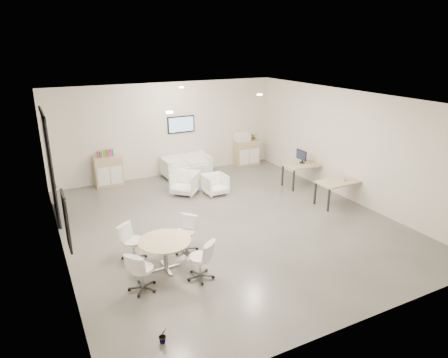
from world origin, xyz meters
TOP-DOWN VIEW (x-y plane):
  - room_shell at (0.00, 0.00)m, footprint 9.60×10.60m
  - glass_door at (-3.95, 2.51)m, footprint 0.09×1.90m
  - artwork at (-3.97, -1.60)m, footprint 0.05×0.54m
  - wall_tv at (0.50, 4.46)m, footprint 0.98×0.06m
  - ceiling_spots at (-0.20, 0.83)m, footprint 3.14×4.14m
  - sideboard_left at (-2.15, 4.25)m, footprint 0.88×0.45m
  - sideboard_right at (3.04, 4.25)m, footprint 0.94×0.46m
  - books at (-2.19, 4.25)m, footprint 0.51×0.14m
  - printer at (2.83, 4.25)m, footprint 0.52×0.44m
  - loveseat at (0.48, 4.08)m, footprint 1.68×0.89m
  - blue_rug at (0.28, 2.90)m, footprint 1.71×1.34m
  - armchair_left at (-0.22, 2.42)m, footprint 1.03×1.03m
  - armchair_right at (0.61, 1.98)m, footprint 0.69×0.65m
  - desk_rear at (3.55, 1.37)m, footprint 1.42×0.75m
  - desk_front at (3.46, -0.36)m, footprint 1.39×0.73m
  - monitor at (3.51, 1.52)m, footprint 0.20×0.50m
  - round_table at (-2.17, -1.42)m, footprint 1.08×1.08m
  - meeting_chairs at (-2.17, -1.42)m, footprint 2.09×2.09m
  - plant_cabinet at (3.32, 4.22)m, footprint 0.24×0.27m
  - plant_floor at (-2.93, -3.46)m, footprint 0.25×0.31m
  - cup at (3.57, -0.41)m, footprint 0.15×0.13m

SIDE VIEW (x-z plane):
  - blue_rug at x=0.28m, z-range 0.00..0.01m
  - plant_floor at x=-2.93m, z-range 0.00..0.12m
  - loveseat at x=0.48m, z-range 0.03..0.64m
  - armchair_right at x=0.61m, z-range 0.00..0.69m
  - armchair_left at x=-0.22m, z-range 0.00..0.78m
  - meeting_chairs at x=-2.17m, z-range 0.00..0.82m
  - sideboard_right at x=3.04m, z-range 0.00..0.94m
  - sideboard_left at x=-2.15m, z-range 0.00..0.98m
  - round_table at x=-2.17m, z-range 0.24..0.90m
  - desk_front at x=3.46m, z-range 0.28..0.99m
  - desk_rear at x=3.55m, z-range 0.29..1.01m
  - cup at x=3.57m, z-range 0.71..0.84m
  - monitor at x=3.51m, z-range 0.74..1.18m
  - plant_cabinet at x=3.32m, z-range 0.94..1.15m
  - books at x=-2.19m, z-range 0.99..1.21m
  - printer at x=2.83m, z-range 0.93..1.29m
  - glass_door at x=-3.95m, z-range 0.08..2.93m
  - artwork at x=-3.97m, z-range 1.03..2.07m
  - room_shell at x=0.00m, z-range -0.80..4.00m
  - wall_tv at x=0.50m, z-range 1.46..2.04m
  - ceiling_spots at x=-0.20m, z-range 3.17..3.20m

